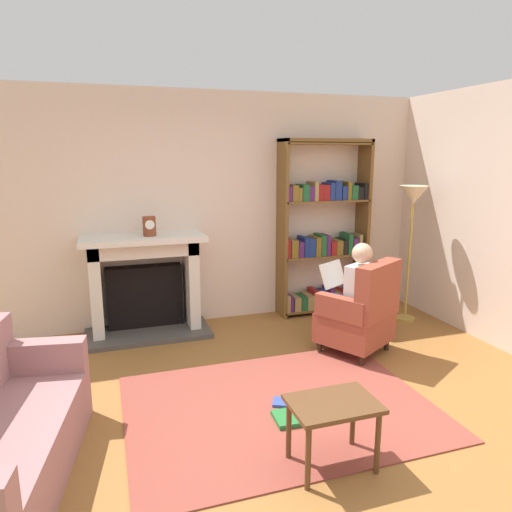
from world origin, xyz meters
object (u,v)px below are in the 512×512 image
at_px(fireplace, 145,282).
at_px(bookshelf, 324,234).
at_px(seated_reader, 351,292).
at_px(floor_lamp, 413,207).
at_px(mantel_clock, 149,226).
at_px(armchair_reading, 361,313).
at_px(side_table, 333,412).

bearing_deg(fireplace, bookshelf, 0.94).
relative_size(seated_reader, floor_lamp, 0.70).
relative_size(bookshelf, seated_reader, 1.90).
relative_size(fireplace, mantel_clock, 6.51).
bearing_deg(bookshelf, floor_lamp, -35.77).
bearing_deg(armchair_reading, mantel_clock, -61.31).
bearing_deg(floor_lamp, bookshelf, 144.23).
relative_size(armchair_reading, seated_reader, 0.85).
height_order(fireplace, seated_reader, seated_reader).
relative_size(bookshelf, armchair_reading, 2.24).
distance_m(armchair_reading, floor_lamp, 1.58).
height_order(bookshelf, floor_lamp, bookshelf).
relative_size(mantel_clock, bookshelf, 0.10).
xyz_separation_m(side_table, floor_lamp, (2.13, 2.21, 1.00)).
bearing_deg(armchair_reading, seated_reader, -90.00).
relative_size(bookshelf, floor_lamp, 1.33).
xyz_separation_m(fireplace, mantel_clock, (0.07, -0.10, 0.64)).
height_order(mantel_clock, side_table, mantel_clock).
distance_m(bookshelf, side_table, 3.16).
xyz_separation_m(armchair_reading, seated_reader, (-0.06, 0.10, 0.20)).
relative_size(fireplace, seated_reader, 1.19).
bearing_deg(fireplace, seated_reader, -30.96).
height_order(fireplace, bookshelf, bookshelf).
relative_size(armchair_reading, floor_lamp, 0.59).
height_order(mantel_clock, seated_reader, mantel_clock).
bearing_deg(floor_lamp, mantel_clock, 171.08).
distance_m(mantel_clock, floor_lamp, 3.02).
distance_m(fireplace, bookshelf, 2.25).
xyz_separation_m(fireplace, side_table, (0.92, -2.77, -0.21)).
relative_size(mantel_clock, armchair_reading, 0.22).
xyz_separation_m(fireplace, bookshelf, (2.21, 0.04, 0.41)).
bearing_deg(seated_reader, fireplace, -61.12).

